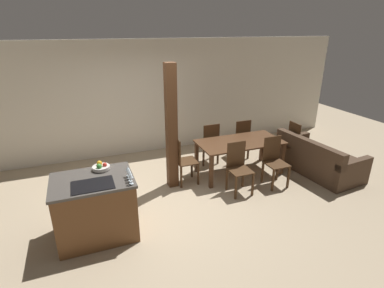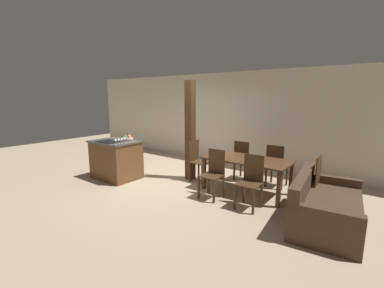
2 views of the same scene
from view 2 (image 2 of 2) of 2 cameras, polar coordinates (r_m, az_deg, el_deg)
ground_plane at (r=6.24m, az=-5.57°, el=-8.27°), size 16.00×16.00×0.00m
wall_back at (r=7.92m, az=6.44°, el=5.72°), size 11.20×0.08×2.70m
kitchen_island at (r=6.63m, az=-16.50°, el=-3.28°), size 1.14×0.85×0.95m
fruit_bowl at (r=6.57m, az=-14.07°, el=1.30°), size 0.26×0.26×0.12m
wine_glass_near at (r=5.92m, az=-16.63°, el=0.94°), size 0.07×0.07×0.15m
wine_glass_middle at (r=5.97m, az=-16.00°, el=1.05°), size 0.07×0.07×0.15m
wine_glass_far at (r=6.01m, az=-15.38°, el=1.16°), size 0.07×0.07×0.15m
wine_glass_end at (r=6.06m, az=-14.77°, el=1.26°), size 0.07×0.07×0.15m
dining_table at (r=5.51m, az=12.04°, el=-4.17°), size 1.77×0.89×0.72m
dining_chair_near_left at (r=5.16m, az=4.78°, el=-6.38°), size 0.40×0.40×0.97m
dining_chair_near_right at (r=4.81m, az=12.91°, el=-7.90°), size 0.40×0.40×0.97m
dining_chair_far_left at (r=6.29m, az=11.30°, el=-3.45°), size 0.40×0.40×0.97m
dining_chair_far_right at (r=6.01m, az=18.17°, el=-4.45°), size 0.40×0.40×0.97m
dining_chair_head_end at (r=6.16m, az=1.30°, el=-3.54°), size 0.40×0.40×0.97m
dining_chair_foot_end at (r=5.17m, az=24.84°, el=-7.31°), size 0.40×0.40×0.97m
couch at (r=4.67m, az=27.38°, el=-12.50°), size 1.08×1.82×0.78m
timber_post at (r=6.15m, az=-0.40°, el=2.91°), size 0.19×0.19×2.38m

